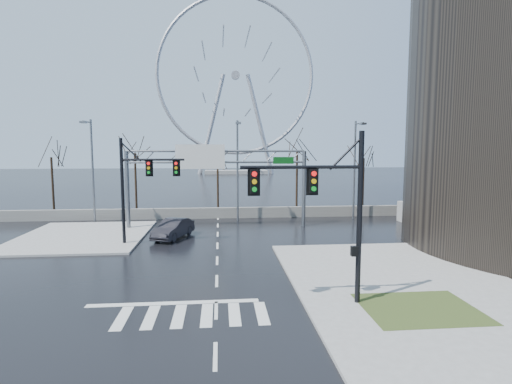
{
  "coord_description": "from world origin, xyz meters",
  "views": [
    {
      "loc": [
        0.21,
        -21.3,
        7.2
      ],
      "look_at": [
        2.91,
        8.11,
        4.0
      ],
      "focal_mm": 28.0,
      "sensor_mm": 36.0,
      "label": 1
    }
  ],
  "objects": [
    {
      "name": "ferris_wheel",
      "position": [
        5.0,
        95.0,
        26.13
      ],
      "size": [
        45.0,
        6.0,
        50.91
      ],
      "color": "gray",
      "rests_on": "ground"
    },
    {
      "name": "tree_center",
      "position": [
        0.0,
        24.5,
        5.17
      ],
      "size": [
        3.25,
        3.25,
        6.5
      ],
      "color": "black",
      "rests_on": "ground"
    },
    {
      "name": "tree_far_right",
      "position": [
        17.0,
        24.0,
        5.41
      ],
      "size": [
        3.4,
        3.4,
        6.8
      ],
      "color": "black",
      "rests_on": "ground"
    },
    {
      "name": "streetlight_right",
      "position": [
        14.0,
        18.16,
        5.89
      ],
      "size": [
        0.5,
        2.55,
        10.0
      ],
      "color": "slate",
      "rests_on": "ground"
    },
    {
      "name": "tree_far_left",
      "position": [
        -18.0,
        24.0,
        5.57
      ],
      "size": [
        3.5,
        3.5,
        7.0
      ],
      "color": "black",
      "rests_on": "ground"
    },
    {
      "name": "streetlight_mid",
      "position": [
        2.0,
        18.16,
        5.89
      ],
      "size": [
        0.5,
        2.55,
        10.0
      ],
      "color": "slate",
      "rests_on": "ground"
    },
    {
      "name": "streetlight_left",
      "position": [
        -12.0,
        18.16,
        5.89
      ],
      "size": [
        0.5,
        2.55,
        10.0
      ],
      "color": "slate",
      "rests_on": "ground"
    },
    {
      "name": "barrier_wall",
      "position": [
        0.0,
        20.0,
        0.55
      ],
      "size": [
        52.0,
        0.5,
        1.1
      ],
      "primitive_type": "cube",
      "color": "slate",
      "rests_on": "ground"
    },
    {
      "name": "signal_mast_near",
      "position": [
        5.14,
        -4.04,
        4.87
      ],
      "size": [
        5.52,
        0.41,
        8.0
      ],
      "color": "black",
      "rests_on": "ground"
    },
    {
      "name": "sidewalk_far",
      "position": [
        -11.0,
        12.0,
        0.07
      ],
      "size": [
        10.0,
        12.0,
        0.15
      ],
      "primitive_type": "cube",
      "color": "gray",
      "rests_on": "ground"
    },
    {
      "name": "ground",
      "position": [
        0.0,
        0.0,
        0.0
      ],
      "size": [
        260.0,
        260.0,
        0.0
      ],
      "primitive_type": "plane",
      "color": "black",
      "rests_on": "ground"
    },
    {
      "name": "signal_mast_far",
      "position": [
        -5.87,
        8.96,
        4.83
      ],
      "size": [
        4.72,
        0.41,
        8.0
      ],
      "color": "black",
      "rests_on": "ground"
    },
    {
      "name": "grass_strip",
      "position": [
        9.0,
        -5.0,
        0.15
      ],
      "size": [
        5.0,
        4.0,
        0.02
      ],
      "primitive_type": "cube",
      "color": "#2C3D19",
      "rests_on": "sidewalk_near"
    },
    {
      "name": "sidewalk_right_ext",
      "position": [
        10.0,
        2.0,
        0.07
      ],
      "size": [
        12.0,
        10.0,
        0.15
      ],
      "primitive_type": "cube",
      "color": "gray",
      "rests_on": "ground"
    },
    {
      "name": "tree_right",
      "position": [
        9.0,
        23.5,
        6.22
      ],
      "size": [
        3.9,
        3.9,
        7.8
      ],
      "color": "black",
      "rests_on": "ground"
    },
    {
      "name": "tree_left",
      "position": [
        -9.0,
        23.5,
        5.98
      ],
      "size": [
        3.75,
        3.75,
        7.5
      ],
      "color": "black",
      "rests_on": "ground"
    },
    {
      "name": "car",
      "position": [
        -3.57,
        10.92,
        0.78
      ],
      "size": [
        3.23,
        4.99,
        1.55
      ],
      "primitive_type": "imported",
      "rotation": [
        0.0,
        0.0,
        -0.37
      ],
      "color": "black",
      "rests_on": "ground"
    },
    {
      "name": "sign_gantry",
      "position": [
        -0.38,
        14.96,
        5.18
      ],
      "size": [
        16.36,
        0.4,
        7.6
      ],
      "color": "slate",
      "rests_on": "ground"
    },
    {
      "name": "sidewalk_near",
      "position": [
        10.0,
        -9.0,
        0.07
      ],
      "size": [
        12.0,
        12.0,
        0.15
      ],
      "primitive_type": "cube",
      "color": "gray",
      "rests_on": "ground"
    }
  ]
}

